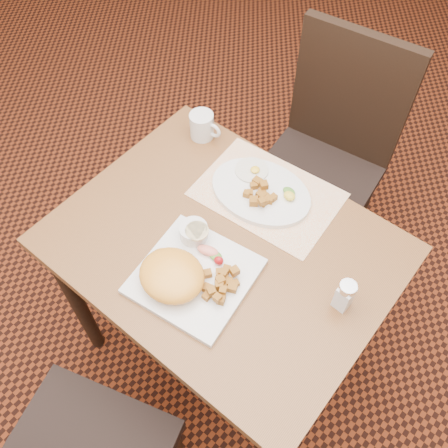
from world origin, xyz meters
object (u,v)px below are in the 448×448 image
chair_far (328,150)px  plate_square (195,276)px  salt_shaker (345,295)px  coffee_mug (202,126)px  table (224,264)px  plate_oval (261,192)px

chair_far → plate_square: chair_far is taller
salt_shaker → chair_far: bearing=122.0°
salt_shaker → coffee_mug: salt_shaker is taller
table → chair_far: (-0.05, 0.67, -0.10)m
plate_square → plate_oval: (-0.03, 0.33, 0.00)m
plate_square → coffee_mug: size_ratio=2.58×
coffee_mug → chair_far: bearing=55.7°
chair_far → salt_shaker: bearing=115.5°
plate_oval → coffee_mug: bearing=165.2°
plate_square → plate_oval: plate_oval is taller
coffee_mug → table: bearing=-41.7°
table → plate_oval: (-0.02, 0.20, 0.12)m
table → plate_oval: 0.24m
table → chair_far: size_ratio=0.93×
plate_square → coffee_mug: (-0.32, 0.41, 0.04)m
plate_oval → plate_square: bearing=-84.2°
plate_square → salt_shaker: salt_shaker is taller
chair_far → plate_square: (0.05, -0.80, 0.22)m
table → coffee_mug: 0.44m
chair_far → coffee_mug: chair_far is taller
chair_far → table: bearing=87.4°
plate_square → chair_far: bearing=93.9°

